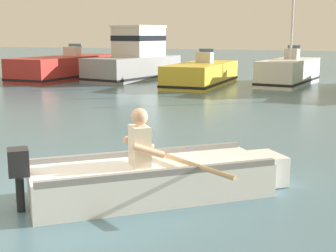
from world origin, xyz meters
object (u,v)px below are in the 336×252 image
Objects in this scene: rowboat_with_person at (156,178)px; moored_boat_yellow at (202,75)px; moored_boat_red at (67,68)px; moored_boat_white at (289,72)px; moored_boat_grey at (135,60)px.

moored_boat_yellow reaches higher than rowboat_with_person.
moored_boat_red is 1.38× the size of moored_boat_white.
moored_boat_grey reaches higher than rowboat_with_person.
moored_boat_grey is 7.06m from moored_boat_white.
moored_boat_red is (-10.77, 13.89, 0.26)m from rowboat_with_person.
rowboat_with_person is 15.08m from moored_boat_white.
rowboat_with_person is 0.48× the size of moored_boat_red.
moored_boat_red is at bearing -165.91° from moored_boat_grey.
moored_boat_white is at bearing 24.98° from moored_boat_yellow.
moored_boat_grey is 1.05× the size of moored_boat_yellow.
moored_boat_red is 6.94m from moored_boat_yellow.
moored_boat_grey reaches higher than moored_boat_red.
rowboat_with_person is at bearing -74.13° from moored_boat_yellow.
moored_boat_white is (7.04, 0.37, -0.40)m from moored_boat_grey.
moored_boat_yellow is 1.09× the size of moored_boat_white.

